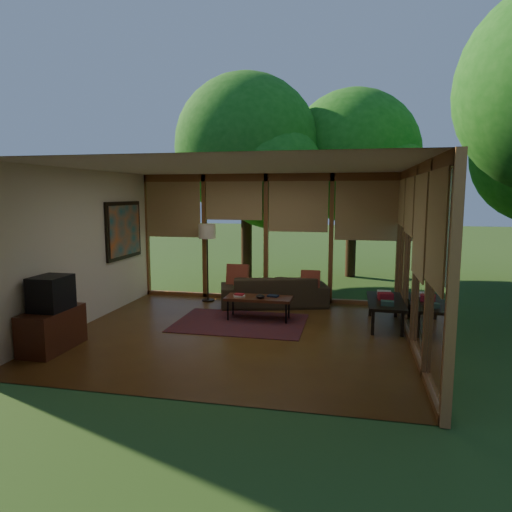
% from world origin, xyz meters
% --- Properties ---
extents(floor, '(5.50, 5.50, 0.00)m').
position_xyz_m(floor, '(0.00, 0.00, 0.00)').
color(floor, brown).
rests_on(floor, ground).
extents(ceiling, '(5.50, 5.50, 0.00)m').
position_xyz_m(ceiling, '(0.00, 0.00, 2.70)').
color(ceiling, silver).
rests_on(ceiling, ground).
extents(wall_left, '(0.04, 5.00, 2.70)m').
position_xyz_m(wall_left, '(-2.75, 0.00, 1.35)').
color(wall_left, silver).
rests_on(wall_left, ground).
extents(wall_front, '(5.50, 0.04, 2.70)m').
position_xyz_m(wall_front, '(0.00, -2.50, 1.35)').
color(wall_front, silver).
rests_on(wall_front, ground).
extents(window_wall_back, '(5.50, 0.12, 2.70)m').
position_xyz_m(window_wall_back, '(0.00, 2.50, 1.35)').
color(window_wall_back, brown).
rests_on(window_wall_back, ground).
extents(window_wall_right, '(0.12, 5.00, 2.70)m').
position_xyz_m(window_wall_right, '(2.75, 0.00, 1.35)').
color(window_wall_right, brown).
rests_on(window_wall_right, ground).
extents(tree_nw, '(3.67, 3.67, 5.30)m').
position_xyz_m(tree_nw, '(-0.91, 4.59, 3.46)').
color(tree_nw, '#351F13').
rests_on(tree_nw, ground).
extents(tree_ne, '(3.59, 3.59, 5.07)m').
position_xyz_m(tree_ne, '(1.77, 5.85, 3.27)').
color(tree_ne, '#351F13').
rests_on(tree_ne, ground).
extents(rug, '(2.28, 1.61, 0.01)m').
position_xyz_m(rug, '(-0.10, 0.61, 0.01)').
color(rug, maroon).
rests_on(rug, floor).
extents(sofa, '(2.30, 1.41, 0.63)m').
position_xyz_m(sofa, '(0.26, 2.00, 0.31)').
color(sofa, '#382D1C').
rests_on(sofa, floor).
extents(pillow_left, '(0.45, 0.24, 0.47)m').
position_xyz_m(pillow_left, '(-0.49, 1.95, 0.61)').
color(pillow_left, maroon).
rests_on(pillow_left, sofa).
extents(pillow_right, '(0.38, 0.20, 0.40)m').
position_xyz_m(pillow_right, '(1.01, 1.95, 0.57)').
color(pillow_right, maroon).
rests_on(pillow_right, sofa).
extents(ct_book_lower, '(0.24, 0.21, 0.03)m').
position_xyz_m(ct_book_lower, '(-0.18, 0.84, 0.44)').
color(ct_book_lower, beige).
rests_on(ct_book_lower, coffee_table).
extents(ct_book_upper, '(0.17, 0.14, 0.03)m').
position_xyz_m(ct_book_upper, '(-0.18, 0.84, 0.47)').
color(ct_book_upper, maroon).
rests_on(ct_book_upper, coffee_table).
extents(ct_book_side, '(0.22, 0.18, 0.03)m').
position_xyz_m(ct_book_side, '(0.42, 0.97, 0.44)').
color(ct_book_side, black).
rests_on(ct_book_side, coffee_table).
extents(ct_bowl, '(0.16, 0.16, 0.07)m').
position_xyz_m(ct_bowl, '(0.22, 0.79, 0.46)').
color(ct_bowl, black).
rests_on(ct_bowl, coffee_table).
extents(media_cabinet, '(0.50, 1.00, 0.60)m').
position_xyz_m(media_cabinet, '(-2.47, -1.31, 0.30)').
color(media_cabinet, '#4F2515').
rests_on(media_cabinet, floor).
extents(television, '(0.45, 0.55, 0.50)m').
position_xyz_m(television, '(-2.45, -1.31, 0.85)').
color(television, black).
rests_on(television, media_cabinet).
extents(console_book_a, '(0.22, 0.16, 0.08)m').
position_xyz_m(console_book_a, '(2.40, 0.60, 0.49)').
color(console_book_a, '#2F5346').
rests_on(console_book_a, side_console).
extents(console_book_b, '(0.27, 0.22, 0.11)m').
position_xyz_m(console_book_b, '(2.40, 1.05, 0.51)').
color(console_book_b, maroon).
rests_on(console_book_b, side_console).
extents(console_book_c, '(0.25, 0.19, 0.07)m').
position_xyz_m(console_book_c, '(2.40, 1.45, 0.49)').
color(console_book_c, beige).
rests_on(console_book_c, side_console).
extents(floor_lamp, '(0.36, 0.36, 1.65)m').
position_xyz_m(floor_lamp, '(-1.19, 2.11, 1.41)').
color(floor_lamp, black).
rests_on(floor_lamp, floor).
extents(coffee_table, '(1.20, 0.50, 0.43)m').
position_xyz_m(coffee_table, '(0.17, 0.89, 0.39)').
color(coffee_table, '#4F2515').
rests_on(coffee_table, floor).
extents(side_console, '(0.60, 1.40, 0.46)m').
position_xyz_m(side_console, '(2.40, 1.00, 0.41)').
color(side_console, black).
rests_on(side_console, floor).
extents(wall_painting, '(0.06, 1.35, 1.15)m').
position_xyz_m(wall_painting, '(-2.71, 1.40, 1.55)').
color(wall_painting, black).
rests_on(wall_painting, wall_left).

